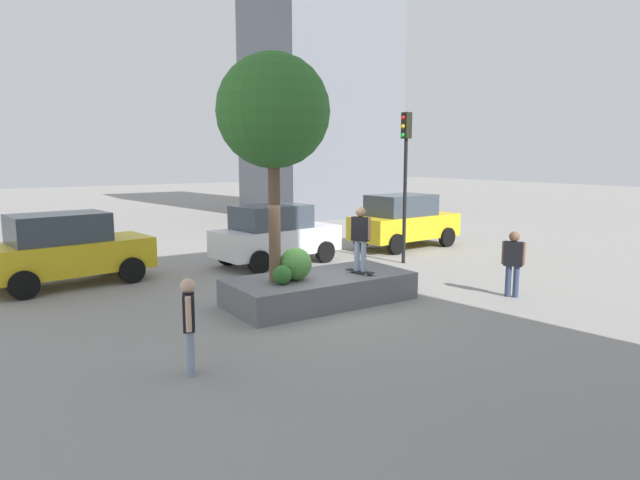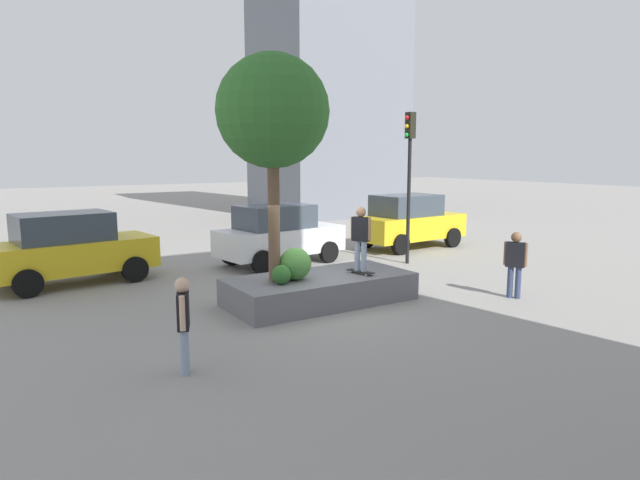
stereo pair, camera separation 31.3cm
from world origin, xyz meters
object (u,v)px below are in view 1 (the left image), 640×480
planter_ledge (320,289)px  sedan_parked (66,249)px  police_car (275,234)px  skateboarder (360,234)px  skateboard (360,271)px  pedestrian_crossing (513,259)px  bystander_watching (189,319)px  plaza_tree (273,112)px  traffic_light_corner (405,163)px  taxi_cab (404,221)px

planter_ledge → sedan_parked: sedan_parked is taller
police_car → skateboarder: bearing=-95.4°
skateboard → pedestrian_crossing: bearing=-29.0°
pedestrian_crossing → bystander_watching: 8.81m
plaza_tree → pedestrian_crossing: bearing=-22.7°
skateboarder → bystander_watching: skateboarder is taller
plaza_tree → skateboard: plaza_tree is taller
sedan_parked → traffic_light_corner: traffic_light_corner is taller
plaza_tree → traffic_light_corner: plaza_tree is taller
skateboard → taxi_cab: (6.44, 5.52, 0.34)m
plaza_tree → bystander_watching: bearing=-138.9°
skateboarder → traffic_light_corner: (4.22, 3.06, 1.72)m
skateboarder → pedestrian_crossing: 4.04m
skateboard → traffic_light_corner: 5.86m
police_car → planter_ledge: bearing=-106.7°
plaza_tree → pedestrian_crossing: (5.68, -2.37, -3.61)m
plaza_tree → police_car: bearing=61.0°
skateboard → police_car: 5.36m
plaza_tree → skateboarder: bearing=-11.3°
police_car → bystander_watching: police_car is taller
police_car → traffic_light_corner: traffic_light_corner is taller
skateboard → sedan_parked: size_ratio=0.18×
police_car → taxi_cab: bearing=1.9°
plaza_tree → bystander_watching: (-3.13, -2.72, -3.65)m
traffic_light_corner → police_car: bearing=148.7°
skateboard → police_car: police_car is taller
planter_ledge → plaza_tree: 4.44m
plaza_tree → taxi_cab: bearing=30.5°
sedan_parked → pedestrian_crossing: 12.19m
skateboarder → sedan_parked: bearing=135.3°
bystander_watching → taxi_cab: bearing=33.6°
planter_ledge → skateboarder: skateboarder is taller
planter_ledge → skateboarder: bearing=-19.8°
pedestrian_crossing → bystander_watching: (-8.81, -0.35, -0.04)m
planter_ledge → plaza_tree: size_ratio=0.88×
police_car → traffic_light_corner: 4.96m
plaza_tree → skateboarder: size_ratio=3.24×
skateboarder → pedestrian_crossing: bearing=-29.0°
traffic_light_corner → sedan_parked: bearing=164.6°
bystander_watching → traffic_light_corner: bearing=29.2°
skateboard → sedan_parked: bearing=135.3°
skateboard → traffic_light_corner: traffic_light_corner is taller
skateboard → pedestrian_crossing: size_ratio=0.48×
sedan_parked → police_car: (6.41, -0.52, -0.02)m
planter_ledge → pedestrian_crossing: pedestrian_crossing is taller
planter_ledge → bystander_watching: 5.12m
bystander_watching → skateboarder: bearing=23.2°
plaza_tree → police_car: plaza_tree is taller
planter_ledge → pedestrian_crossing: bearing=-27.1°
pedestrian_crossing → police_car: bearing=112.3°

